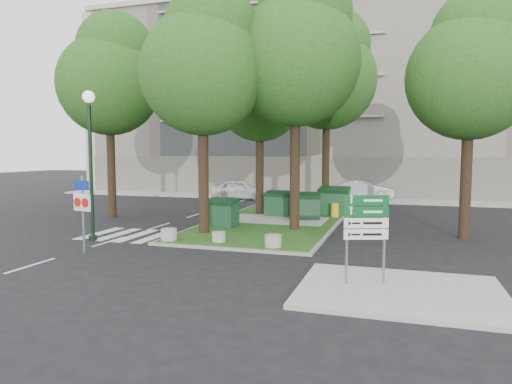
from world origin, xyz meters
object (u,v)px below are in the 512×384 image
at_px(dumpster_a, 222,213).
at_px(bollard_right, 273,241).
at_px(tree_street_right, 473,65).
at_px(car_white, 241,189).
at_px(dumpster_d, 334,201).
at_px(street_lamp, 90,147).
at_px(dumpster_b, 279,204).
at_px(traffic_sign_pole, 83,204).
at_px(directional_sign, 366,225).
at_px(dumpster_c, 305,206).
at_px(bollard_mid, 219,237).
at_px(bollard_left, 169,234).
at_px(litter_bin, 335,210).
at_px(tree_median_far, 329,70).
at_px(tree_median_near_left, 205,61).
at_px(tree_median_near_right, 298,49).
at_px(tree_median_mid, 262,89).
at_px(tree_street_left, 111,75).
at_px(car_silver, 362,190).

xyz_separation_m(dumpster_a, bollard_right, (3.48, -3.75, -0.41)).
height_order(tree_street_right, car_white, tree_street_right).
distance_m(dumpster_d, street_lamp, 13.22).
xyz_separation_m(dumpster_b, traffic_sign_pole, (-4.30, -10.52, 0.99)).
relative_size(directional_sign, car_white, 0.53).
bearing_deg(dumpster_c, bollard_mid, -124.71).
height_order(dumpster_a, traffic_sign_pole, traffic_sign_pole).
height_order(bollard_left, bollard_mid, bollard_left).
bearing_deg(bollard_left, car_white, 99.73).
bearing_deg(litter_bin, traffic_sign_pole, -123.86).
relative_size(dumpster_a, bollard_right, 2.43).
relative_size(tree_median_far, dumpster_c, 6.93).
height_order(tree_median_near_left, car_white, tree_median_near_left).
relative_size(tree_median_near_right, tree_street_right, 1.14).
distance_m(dumpster_d, litter_bin, 1.19).
relative_size(tree_median_mid, street_lamp, 1.68).
xyz_separation_m(tree_median_near_left, dumpster_a, (0.04, 1.69, -6.57)).
xyz_separation_m(dumpster_a, dumpster_c, (3.20, 3.40, 0.03)).
relative_size(tree_median_near_left, directional_sign, 4.55).
relative_size(tree_street_left, litter_bin, 14.95).
relative_size(dumpster_d, litter_bin, 2.34).
relative_size(tree_median_mid, traffic_sign_pole, 3.67).
bearing_deg(tree_median_near_right, traffic_sign_pole, -133.20).
bearing_deg(traffic_sign_pole, tree_median_far, 78.11).
bearing_deg(tree_median_mid, tree_street_right, -21.80).
distance_m(dumpster_c, directional_sign, 11.57).
bearing_deg(dumpster_d, dumpster_b, -148.60).
bearing_deg(tree_median_near_right, tree_median_mid, 123.69).
bearing_deg(bollard_left, tree_median_near_right, 44.10).
bearing_deg(dumpster_c, car_silver, 61.86).
height_order(traffic_sign_pole, directional_sign, traffic_sign_pole).
relative_size(tree_street_left, street_lamp, 1.85).
bearing_deg(tree_median_mid, tree_median_near_left, -94.40).
bearing_deg(traffic_sign_pole, tree_median_near_left, 72.19).
xyz_separation_m(tree_median_mid, dumpster_a, (-0.46, -4.81, -6.23)).
height_order(tree_median_near_left, dumpster_b, tree_median_near_left).
relative_size(dumpster_b, bollard_mid, 2.93).
xyz_separation_m(dumpster_c, traffic_sign_pole, (-5.90, -9.65, 0.97)).
bearing_deg(directional_sign, dumpster_a, 113.91).
bearing_deg(tree_street_left, directional_sign, -33.54).
xyz_separation_m(tree_median_far, dumpster_c, (-0.46, -4.41, -7.54)).
distance_m(tree_median_near_right, traffic_sign_pole, 10.95).
relative_size(tree_median_far, traffic_sign_pole, 4.38).
bearing_deg(tree_street_left, street_lamp, -62.35).
xyz_separation_m(tree_median_near_left, dumpster_d, (4.41, 7.40, -6.46)).
distance_m(dumpster_b, car_silver, 11.55).
bearing_deg(tree_street_left, dumpster_a, -14.41).
bearing_deg(tree_median_near_right, dumpster_b, 115.18).
height_order(tree_median_far, tree_street_left, tree_median_far).
height_order(tree_street_left, car_silver, tree_street_left).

